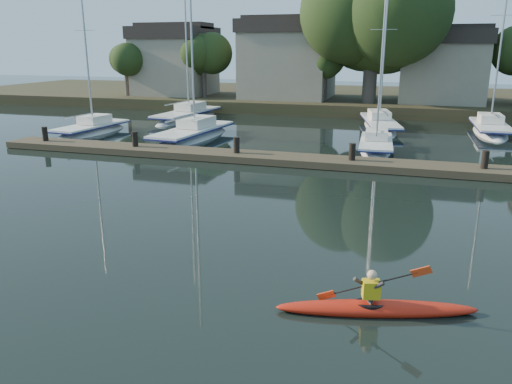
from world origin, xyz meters
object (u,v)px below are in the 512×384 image
(sailboat_3, at_px, (375,152))
(sailboat_6, at_px, (379,130))
(sailboat_0, at_px, (92,136))
(sailboat_5, at_px, (188,122))
(dock, at_px, (292,160))
(kayak, at_px, (376,306))
(sailboat_7, at_px, (489,136))
(sailboat_1, at_px, (193,142))

(sailboat_3, distance_m, sailboat_6, 8.45)
(sailboat_0, relative_size, sailboat_5, 0.72)
(sailboat_3, bearing_deg, sailboat_5, 148.41)
(dock, distance_m, sailboat_5, 18.06)
(kayak, bearing_deg, sailboat_6, 78.10)
(kayak, height_order, sailboat_7, sailboat_7)
(dock, xyz_separation_m, sailboat_1, (-7.80, 5.17, -0.41))
(kayak, xyz_separation_m, sailboat_6, (-1.66, 27.47, -0.36))
(sailboat_0, relative_size, sailboat_7, 0.88)
(kayak, bearing_deg, sailboat_3, 78.64)
(sailboat_5, height_order, sailboat_6, sailboat_5)
(sailboat_0, height_order, sailboat_1, sailboat_1)
(sailboat_0, distance_m, sailboat_6, 20.64)
(sailboat_5, bearing_deg, sailboat_0, -107.31)
(sailboat_0, bearing_deg, kayak, -38.62)
(sailboat_6, bearing_deg, kayak, -97.87)
(kayak, xyz_separation_m, sailboat_5, (-17.15, 27.53, -0.38))
(dock, distance_m, sailboat_3, 6.29)
(sailboat_0, xyz_separation_m, sailboat_1, (7.58, 0.10, -0.02))
(sailboat_6, distance_m, sailboat_7, 7.49)
(kayak, distance_m, sailboat_0, 28.05)
(dock, xyz_separation_m, sailboat_0, (-15.38, 5.07, -0.40))
(sailboat_1, relative_size, sailboat_5, 0.94)
(sailboat_1, bearing_deg, sailboat_6, 41.33)
(sailboat_0, bearing_deg, sailboat_3, 4.07)
(kayak, distance_m, sailboat_7, 28.01)
(sailboat_5, bearing_deg, sailboat_7, 4.22)
(dock, relative_size, sailboat_7, 2.53)
(dock, distance_m, sailboat_6, 13.88)
(sailboat_1, xyz_separation_m, sailboat_6, (11.29, 8.26, 0.02))
(dock, distance_m, sailboat_7, 17.30)
(sailboat_7, bearing_deg, sailboat_0, -162.96)
(kayak, relative_size, sailboat_7, 0.33)
(sailboat_1, xyz_separation_m, sailboat_7, (18.78, 8.19, 0.01))
(kayak, relative_size, sailboat_5, 0.27)
(dock, bearing_deg, sailboat_3, 52.52)
(sailboat_3, bearing_deg, kayak, -89.31)
(sailboat_0, bearing_deg, sailboat_7, 21.78)
(sailboat_6, height_order, sailboat_7, sailboat_6)
(dock, bearing_deg, sailboat_7, 50.57)
(sailboat_1, relative_size, sailboat_6, 0.97)
(sailboat_5, xyz_separation_m, sailboat_6, (15.49, -0.06, 0.02))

